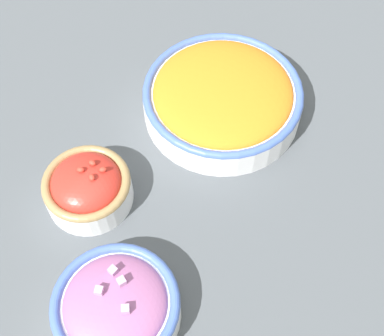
# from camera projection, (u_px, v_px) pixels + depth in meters

# --- Properties ---
(ground_plane) EXTENTS (3.00, 3.00, 0.00)m
(ground_plane) POSITION_uv_depth(u_px,v_px,m) (192.00, 180.00, 0.73)
(ground_plane) COLOR #4C5156
(bowl_carrots) EXTENTS (0.23, 0.23, 0.06)m
(bowl_carrots) POSITION_uv_depth(u_px,v_px,m) (223.00, 97.00, 0.76)
(bowl_carrots) COLOR white
(bowl_carrots) RESTS_ON ground_plane
(bowl_cherry_tomatoes) EXTENTS (0.11, 0.11, 0.07)m
(bowl_cherry_tomatoes) POSITION_uv_depth(u_px,v_px,m) (87.00, 187.00, 0.69)
(bowl_cherry_tomatoes) COLOR white
(bowl_cherry_tomatoes) RESTS_ON ground_plane
(bowl_red_onion) EXTENTS (0.15, 0.15, 0.06)m
(bowl_red_onion) POSITION_uv_depth(u_px,v_px,m) (116.00, 307.00, 0.61)
(bowl_red_onion) COLOR white
(bowl_red_onion) RESTS_ON ground_plane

